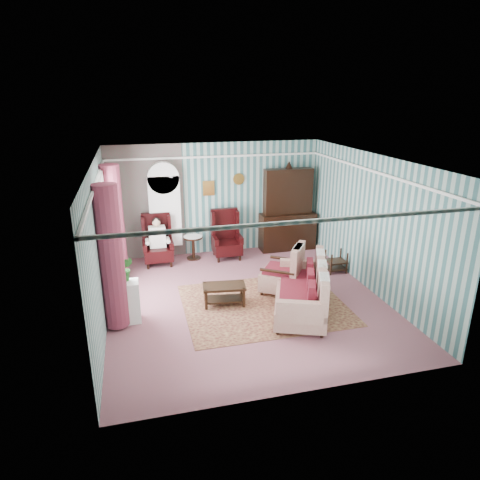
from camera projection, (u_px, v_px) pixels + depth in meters
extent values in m
plane|color=#8C515C|center=(246.00, 300.00, 8.87)|extent=(6.00, 6.00, 0.00)
cube|color=#3B6B6B|center=(216.00, 199.00, 11.15)|extent=(5.50, 0.02, 2.90)
cube|color=#3B6B6B|center=(305.00, 302.00, 5.65)|extent=(5.50, 0.02, 2.90)
cube|color=#3B6B6B|center=(100.00, 245.00, 7.76)|extent=(0.02, 6.00, 2.90)
cube|color=#3B6B6B|center=(371.00, 224.00, 9.04)|extent=(0.02, 6.00, 2.90)
cube|color=silver|center=(246.00, 159.00, 7.93)|extent=(5.50, 6.00, 0.02)
cube|color=#824252|center=(146.00, 203.00, 10.72)|extent=(1.90, 0.01, 2.90)
cube|color=white|center=(246.00, 178.00, 8.04)|extent=(5.50, 6.00, 0.05)
cube|color=white|center=(103.00, 230.00, 8.28)|extent=(0.04, 1.50, 1.90)
cylinder|color=#83314B|center=(111.00, 258.00, 7.43)|extent=(0.44, 0.44, 2.60)
cylinder|color=#83314B|center=(114.00, 224.00, 9.35)|extent=(0.44, 0.44, 2.60)
cube|color=#B0752E|center=(209.00, 188.00, 10.98)|extent=(0.30, 0.03, 0.38)
cube|color=silver|center=(165.00, 216.00, 10.80)|extent=(0.80, 0.28, 2.24)
cube|color=black|center=(288.00, 207.00, 11.42)|extent=(1.50, 0.56, 2.36)
cube|color=black|center=(158.00, 240.00, 10.54)|extent=(0.76, 0.80, 1.25)
cube|color=black|center=(227.00, 235.00, 10.95)|extent=(0.76, 0.80, 1.25)
cylinder|color=black|center=(193.00, 248.00, 10.99)|extent=(0.50, 0.50, 0.60)
cube|color=black|center=(336.00, 261.00, 10.18)|extent=(0.45, 0.38, 0.54)
cube|color=silver|center=(125.00, 302.00, 7.91)|extent=(0.55, 0.35, 0.80)
cube|color=#4B191E|center=(264.00, 304.00, 8.66)|extent=(3.20, 2.60, 0.01)
cube|color=#B8AC8F|center=(301.00, 285.00, 8.23)|extent=(1.80, 2.35, 1.13)
cube|color=beige|center=(282.00, 268.00, 9.08)|extent=(1.10, 1.14, 1.08)
cube|color=black|center=(224.00, 295.00, 8.61)|extent=(0.90, 0.56, 0.43)
imported|color=#205219|center=(116.00, 275.00, 7.60)|extent=(0.41, 0.37, 0.39)
imported|color=#264E18|center=(126.00, 269.00, 7.78)|extent=(0.27, 0.22, 0.46)
imported|color=#1B581F|center=(118.00, 271.00, 7.78)|extent=(0.28, 0.28, 0.38)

